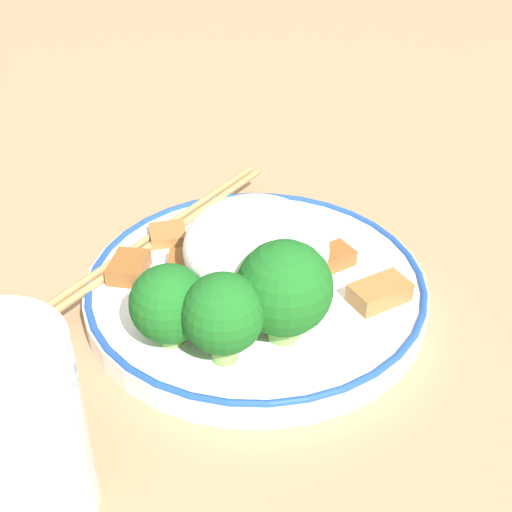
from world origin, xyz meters
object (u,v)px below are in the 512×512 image
object	(u,v)px
broccoli_back_right	(284,289)
broccoli_back_left	(169,304)
broccoli_back_center	(224,314)
plate	(256,288)
drinking_glass	(7,433)
chopsticks	(153,239)

from	to	relation	value
broccoli_back_right	broccoli_back_left	bearing A→B (deg)	-89.59
broccoli_back_left	broccoli_back_center	size ratio (longest dim) A/B	0.91
plate	drinking_glass	size ratio (longest dim) A/B	2.20
broccoli_back_left	drinking_glass	size ratio (longest dim) A/B	0.50
broccoli_back_left	broccoli_back_right	world-z (taller)	broccoli_back_right
broccoli_back_left	chopsticks	size ratio (longest dim) A/B	0.26
broccoli_back_left	broccoli_back_right	bearing A→B (deg)	90.41
plate	chopsticks	size ratio (longest dim) A/B	1.13
chopsticks	broccoli_back_right	bearing A→B (deg)	38.40
broccoli_back_center	chopsticks	bearing A→B (deg)	-158.70
chopsticks	drinking_glass	size ratio (longest dim) A/B	1.95
plate	broccoli_back_right	size ratio (longest dim) A/B	3.51
plate	broccoli_back_center	distance (m)	0.09
plate	broccoli_back_center	size ratio (longest dim) A/B	3.97
broccoli_back_left	drinking_glass	xyz separation A→B (m)	(0.10, -0.07, 0.01)
broccoli_back_left	broccoli_back_right	distance (m)	0.07
broccoli_back_right	drinking_glass	bearing A→B (deg)	-54.38
broccoli_back_center	broccoli_back_left	bearing A→B (deg)	-118.81
plate	broccoli_back_right	bearing A→B (deg)	13.07
broccoli_back_center	plate	bearing A→B (deg)	162.69
plate	drinking_glass	distance (m)	0.20
chopsticks	drinking_glass	world-z (taller)	drinking_glass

